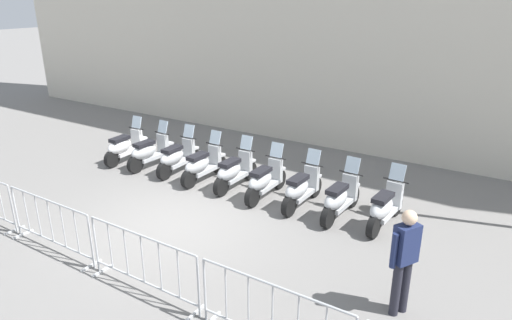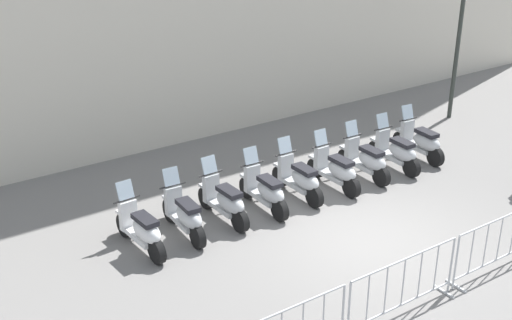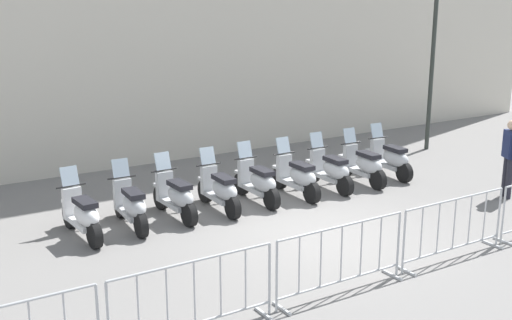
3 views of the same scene
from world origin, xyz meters
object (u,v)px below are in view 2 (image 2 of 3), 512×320
at_px(motorcycle_4, 299,179).
at_px(motorcycle_6, 366,160).
at_px(motorcycle_8, 421,142).
at_px(motorcycle_7, 396,151).
at_px(motorcycle_0, 142,230).
at_px(barrier_segment_2, 403,287).
at_px(motorcycle_2, 225,201).
at_px(motorcycle_3, 265,191).
at_px(barrier_segment_3, 499,243).
at_px(street_lamp, 462,10).
at_px(motorcycle_1, 185,215).
at_px(motorcycle_5, 336,170).

relative_size(motorcycle_4, motorcycle_6, 1.00).
bearing_deg(motorcycle_8, motorcycle_7, -177.40).
xyz_separation_m(motorcycle_0, barrier_segment_2, (2.31, -4.33, 0.07)).
relative_size(motorcycle_2, motorcycle_3, 1.00).
bearing_deg(motorcycle_2, motorcycle_3, -8.82).
distance_m(motorcycle_2, motorcycle_8, 5.71).
height_order(motorcycle_6, barrier_segment_3, motorcycle_6).
bearing_deg(street_lamp, motorcycle_6, -164.86).
bearing_deg(barrier_segment_2, street_lamp, 32.43).
height_order(motorcycle_0, motorcycle_1, same).
relative_size(motorcycle_0, motorcycle_2, 1.00).
bearing_deg(motorcycle_1, motorcycle_2, -0.13).
bearing_deg(motorcycle_6, barrier_segment_2, -130.52).
xyz_separation_m(motorcycle_0, motorcycle_3, (2.85, -0.17, 0.00)).
bearing_deg(motorcycle_1, barrier_segment_2, -72.46).
bearing_deg(motorcycle_0, motorcycle_4, -2.52).
relative_size(motorcycle_6, barrier_segment_3, 0.74).
bearing_deg(barrier_segment_2, motorcycle_0, 118.07).
distance_m(motorcycle_5, motorcycle_8, 2.85).
xyz_separation_m(motorcycle_1, motorcycle_6, (4.75, -0.34, 0.00)).
bearing_deg(motorcycle_5, motorcycle_4, 170.31).
height_order(motorcycle_3, motorcycle_7, same).
bearing_deg(motorcycle_2, motorcycle_4, -4.46).
xyz_separation_m(motorcycle_4, barrier_segment_3, (0.90, -4.33, 0.07)).
relative_size(motorcycle_1, barrier_segment_3, 0.74).
distance_m(motorcycle_3, motorcycle_7, 3.81).
bearing_deg(motorcycle_3, motorcycle_4, -0.13).
bearing_deg(motorcycle_6, motorcycle_7, -5.88).
height_order(motorcycle_2, motorcycle_7, same).
distance_m(motorcycle_0, motorcycle_4, 3.81).
bearing_deg(barrier_segment_3, motorcycle_4, 101.81).
bearing_deg(motorcycle_3, motorcycle_1, 175.55).
xyz_separation_m(motorcycle_7, barrier_segment_2, (-4.34, -3.87, 0.07)).
bearing_deg(motorcycle_5, motorcycle_1, 175.32).
relative_size(motorcycle_0, motorcycle_4, 1.00).
bearing_deg(street_lamp, motorcycle_3, -171.62).
distance_m(motorcycle_5, street_lamp, 6.63).
relative_size(motorcycle_2, motorcycle_5, 1.00).
relative_size(motorcycle_1, motorcycle_5, 1.00).
distance_m(motorcycle_1, motorcycle_6, 4.77).
xyz_separation_m(motorcycle_4, motorcycle_5, (0.94, -0.16, 0.00)).
height_order(motorcycle_0, motorcycle_7, same).
distance_m(motorcycle_0, motorcycle_8, 7.61).
xyz_separation_m(motorcycle_8, barrier_segment_3, (-2.89, -4.08, 0.07)).
relative_size(motorcycle_5, motorcycle_7, 1.00).
bearing_deg(motorcycle_7, motorcycle_6, 174.12).
bearing_deg(motorcycle_7, barrier_segment_3, -115.63).
relative_size(motorcycle_3, street_lamp, 0.34).
bearing_deg(motorcycle_1, motorcycle_8, -3.40).
distance_m(motorcycle_3, motorcycle_5, 1.91).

